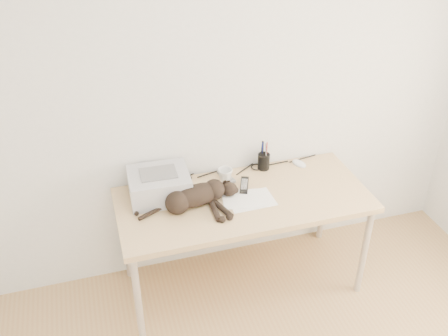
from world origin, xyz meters
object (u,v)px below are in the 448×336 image
object	(u,v)px
pen_cup	(264,161)
printer	(159,185)
cat	(195,198)
mug	(225,175)
mouse	(299,162)
desk	(239,207)

from	to	relation	value
pen_cup	printer	bearing A→B (deg)	-170.85
cat	pen_cup	world-z (taller)	pen_cup
pen_cup	mug	bearing A→B (deg)	-165.55
pen_cup	mouse	xyz separation A→B (m)	(0.26, -0.02, -0.04)
mug	pen_cup	world-z (taller)	pen_cup
mouse	desk	bearing A→B (deg)	178.84
mouse	cat	bearing A→B (deg)	176.87
printer	mug	world-z (taller)	printer
desk	cat	bearing A→B (deg)	-165.14
pen_cup	cat	bearing A→B (deg)	-152.67
cat	mug	bearing A→B (deg)	28.51
cat	mug	world-z (taller)	cat
mouse	printer	bearing A→B (deg)	164.40
mouse	pen_cup	bearing A→B (deg)	153.89
desk	pen_cup	distance (m)	0.37
mug	mouse	distance (m)	0.56
mug	pen_cup	xyz separation A→B (m)	(0.30, 0.08, 0.01)
mug	pen_cup	distance (m)	0.31
mug	mouse	xyz separation A→B (m)	(0.56, 0.05, -0.03)
pen_cup	mouse	distance (m)	0.26
desk	mouse	bearing A→B (deg)	19.99
desk	cat	xyz separation A→B (m)	(-0.32, -0.08, 0.20)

